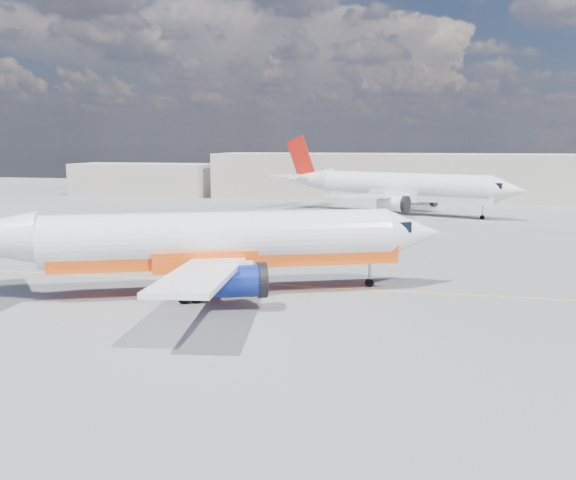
# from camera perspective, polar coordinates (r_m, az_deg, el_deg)

# --- Properties ---
(ground) EXTENTS (240.00, 240.00, 0.00)m
(ground) POSITION_cam_1_polar(r_m,az_deg,el_deg) (42.54, -0.03, -5.01)
(ground) COLOR #59595E
(ground) RESTS_ON ground
(taxi_line) EXTENTS (70.00, 0.15, 0.01)m
(taxi_line) POSITION_cam_1_polar(r_m,az_deg,el_deg) (45.39, 0.83, -4.13)
(taxi_line) COLOR yellow
(taxi_line) RESTS_ON ground
(terminal_main) EXTENTS (70.00, 14.00, 8.00)m
(terminal_main) POSITION_cam_1_polar(r_m,az_deg,el_deg) (115.48, 10.98, 5.55)
(terminal_main) COLOR beige
(terminal_main) RESTS_ON ground
(terminal_annex) EXTENTS (26.00, 10.00, 6.00)m
(terminal_annex) POSITION_cam_1_polar(r_m,az_deg,el_deg) (124.93, -12.76, 5.26)
(terminal_annex) COLOR beige
(terminal_annex) RESTS_ON ground
(main_jet) EXTENTS (34.32, 25.87, 10.55)m
(main_jet) POSITION_cam_1_polar(r_m,az_deg,el_deg) (42.93, -7.53, -0.18)
(main_jet) COLOR white
(main_jet) RESTS_ON ground
(second_jet) EXTENTS (36.34, 27.46, 11.12)m
(second_jet) POSITION_cam_1_polar(r_m,az_deg,el_deg) (91.89, 9.74, 4.62)
(second_jet) COLOR white
(second_jet) RESTS_ON ground
(traffic_cone) EXTENTS (0.39, 0.39, 0.54)m
(traffic_cone) POSITION_cam_1_polar(r_m,az_deg,el_deg) (43.58, -8.01, -4.41)
(traffic_cone) COLOR white
(traffic_cone) RESTS_ON ground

